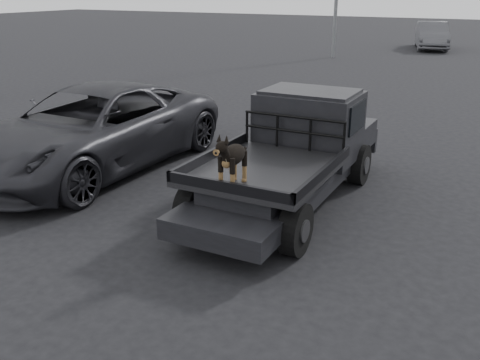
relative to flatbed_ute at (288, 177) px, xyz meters
The scene contains 7 objects.
ground 1.59m from the flatbed_ute, 96.62° to the right, with size 120.00×120.00×0.00m, color black.
flatbed_ute is the anchor object (origin of this frame).
ute_cab 1.31m from the flatbed_ute, 90.00° to the left, with size 1.72×1.30×0.88m, color black, non-canonical shape.
headache_rack 0.76m from the flatbed_ute, 90.00° to the left, with size 1.80×0.08×0.55m, color black, non-canonical shape.
dog 2.00m from the flatbed_ute, 92.57° to the right, with size 0.32×0.60×0.74m, color black, non-canonical shape.
parked_suv 4.22m from the flatbed_ute, behind, with size 2.75×5.96×1.65m, color #2A2A2F.
distant_car_a 25.88m from the flatbed_ute, 93.70° to the left, with size 1.64×4.70×1.55m, color #4E4E53.
Camera 1 is at (3.40, -6.46, 3.54)m, focal length 40.00 mm.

